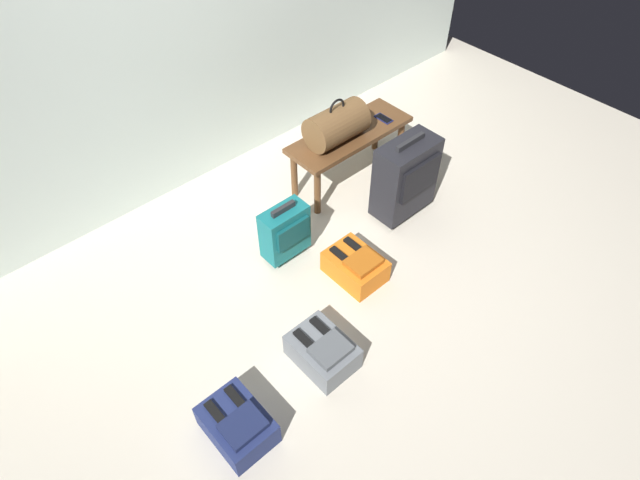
% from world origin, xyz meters
% --- Properties ---
extents(ground_plane, '(6.60, 6.60, 0.00)m').
position_xyz_m(ground_plane, '(0.00, 0.00, 0.00)').
color(ground_plane, beige).
extents(bench, '(1.00, 0.36, 0.44)m').
position_xyz_m(bench, '(0.78, 0.74, 0.37)').
color(bench, brown).
rests_on(bench, ground).
extents(duffel_bag_brown, '(0.44, 0.26, 0.34)m').
position_xyz_m(duffel_bag_brown, '(0.64, 0.74, 0.57)').
color(duffel_bag_brown, brown).
rests_on(duffel_bag_brown, bench).
extents(cell_phone, '(0.07, 0.14, 0.01)m').
position_xyz_m(cell_phone, '(1.09, 0.70, 0.44)').
color(cell_phone, '#191E4C').
rests_on(cell_phone, bench).
extents(suitcase_upright_charcoal, '(0.45, 0.26, 0.66)m').
position_xyz_m(suitcase_upright_charcoal, '(0.80, 0.20, 0.34)').
color(suitcase_upright_charcoal, black).
rests_on(suitcase_upright_charcoal, ground).
extents(suitcase_small_teal, '(0.32, 0.18, 0.46)m').
position_xyz_m(suitcase_small_teal, '(-0.11, 0.43, 0.24)').
color(suitcase_small_teal, '#14666B').
rests_on(suitcase_small_teal, ground).
extents(backpack_grey, '(0.28, 0.38, 0.21)m').
position_xyz_m(backpack_grey, '(-0.48, -0.35, 0.09)').
color(backpack_grey, slate).
rests_on(backpack_grey, ground).
extents(backpack_navy, '(0.28, 0.38, 0.21)m').
position_xyz_m(backpack_navy, '(-1.10, -0.38, 0.09)').
color(backpack_navy, navy).
rests_on(backpack_navy, ground).
extents(backpack_orange, '(0.28, 0.38, 0.21)m').
position_xyz_m(backpack_orange, '(0.12, -0.01, 0.09)').
color(backpack_orange, orange).
rests_on(backpack_orange, ground).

